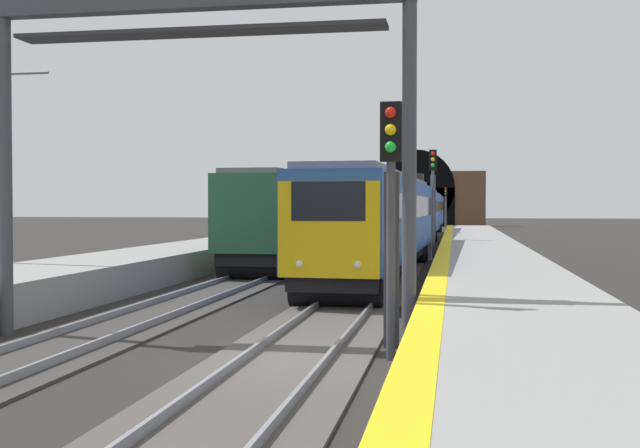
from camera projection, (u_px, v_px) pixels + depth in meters
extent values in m
plane|color=#282623|center=(288.00, 363.00, 13.54)|extent=(320.00, 320.00, 0.00)
cube|color=gray|center=(525.00, 341.00, 12.84)|extent=(112.00, 3.64, 1.01)
cube|color=yellow|center=(429.00, 308.00, 13.10)|extent=(112.00, 0.50, 0.01)
cube|color=#4C4742|center=(288.00, 361.00, 13.54)|extent=(160.00, 2.85, 0.06)
cube|color=gray|center=(248.00, 354.00, 13.66)|extent=(160.00, 0.07, 0.15)
cube|color=gray|center=(329.00, 357.00, 13.41)|extent=(160.00, 0.07, 0.15)
cube|color=#383533|center=(48.00, 353.00, 14.31)|extent=(160.00, 2.61, 0.06)
cube|color=gray|center=(12.00, 346.00, 14.43)|extent=(160.00, 0.07, 0.15)
cube|color=gray|center=(84.00, 349.00, 14.19)|extent=(160.00, 0.07, 0.15)
cube|color=#264C99|center=(379.00, 217.00, 29.71)|extent=(20.43, 3.33, 2.79)
cube|color=black|center=(379.00, 207.00, 29.70)|extent=(19.62, 3.33, 0.85)
cube|color=slate|center=(379.00, 178.00, 29.68)|extent=(19.81, 2.90, 0.20)
cube|color=black|center=(379.00, 258.00, 29.75)|extent=(20.02, 2.99, 0.48)
cylinder|color=black|center=(336.00, 292.00, 20.84)|extent=(0.93, 2.53, 0.85)
cylinder|color=black|center=(348.00, 285.00, 22.61)|extent=(0.93, 2.53, 0.85)
cylinder|color=black|center=(398.00, 254.00, 36.91)|extent=(0.93, 2.53, 0.85)
cylinder|color=black|center=(402.00, 252.00, 38.67)|extent=(0.93, 2.53, 0.85)
cube|color=#E5B20F|center=(329.00, 230.00, 19.71)|extent=(0.20, 2.62, 2.46)
cube|color=black|center=(328.00, 201.00, 19.64)|extent=(0.10, 1.91, 1.00)
sphere|color=#F2EACC|center=(357.00, 265.00, 19.52)|extent=(0.20, 0.20, 0.20)
sphere|color=#F2EACC|center=(299.00, 264.00, 19.82)|extent=(0.20, 0.20, 0.20)
cube|color=#264C99|center=(410.00, 212.00, 50.38)|extent=(20.43, 3.33, 2.79)
cube|color=black|center=(410.00, 206.00, 50.37)|extent=(19.62, 3.33, 0.78)
cube|color=slate|center=(410.00, 189.00, 50.34)|extent=(19.81, 2.90, 0.20)
cube|color=black|center=(410.00, 237.00, 50.42)|extent=(20.02, 2.99, 0.48)
cylinder|color=black|center=(396.00, 249.00, 41.75)|extent=(0.93, 2.53, 0.85)
cylinder|color=black|center=(399.00, 247.00, 43.52)|extent=(0.93, 2.53, 0.85)
cylinder|color=black|center=(419.00, 237.00, 57.33)|extent=(0.93, 2.53, 0.85)
cylinder|color=black|center=(420.00, 236.00, 59.09)|extent=(0.93, 2.53, 0.85)
cube|color=#264C99|center=(423.00, 210.00, 71.05)|extent=(20.43, 3.33, 2.79)
cube|color=black|center=(423.00, 206.00, 71.04)|extent=(19.62, 3.33, 0.80)
cube|color=slate|center=(423.00, 194.00, 71.01)|extent=(19.81, 2.90, 0.20)
cube|color=black|center=(423.00, 228.00, 71.08)|extent=(20.02, 2.99, 0.48)
cylinder|color=black|center=(415.00, 235.00, 62.11)|extent=(0.93, 2.53, 0.85)
cylinder|color=black|center=(417.00, 234.00, 63.87)|extent=(0.93, 2.53, 0.85)
cylinder|color=black|center=(428.00, 229.00, 78.31)|extent=(0.93, 2.53, 0.85)
cylinder|color=black|center=(430.00, 228.00, 80.07)|extent=(0.93, 2.53, 0.85)
cube|color=black|center=(410.00, 181.00, 50.33)|extent=(1.35, 1.67, 0.90)
cube|color=#235638|center=(297.00, 211.00, 36.84)|extent=(19.01, 2.85, 2.87)
cube|color=black|center=(297.00, 204.00, 36.84)|extent=(18.25, 2.87, 0.82)
cube|color=slate|center=(297.00, 179.00, 36.81)|extent=(18.44, 2.44, 0.20)
cube|color=black|center=(297.00, 246.00, 36.88)|extent=(18.63, 2.52, 0.54)
cylinder|color=black|center=(325.00, 244.00, 45.32)|extent=(1.00, 2.51, 0.98)
cylinder|color=black|center=(320.00, 246.00, 43.54)|extent=(1.00, 2.51, 0.98)
cylinder|color=black|center=(264.00, 264.00, 30.24)|extent=(1.00, 2.51, 0.98)
cylinder|color=black|center=(252.00, 267.00, 28.46)|extent=(1.00, 2.51, 0.98)
cube|color=yellow|center=(328.00, 214.00, 46.26)|extent=(0.14, 2.61, 2.41)
cube|color=black|center=(328.00, 201.00, 46.29)|extent=(0.05, 1.90, 1.03)
sphere|color=#F2EACC|center=(316.00, 228.00, 46.46)|extent=(0.20, 0.20, 0.20)
sphere|color=#F2EACC|center=(341.00, 229.00, 46.21)|extent=(0.20, 0.20, 0.20)
cube|color=#235638|center=(351.00, 209.00, 56.19)|extent=(19.01, 2.85, 2.87)
cube|color=black|center=(351.00, 206.00, 56.19)|extent=(18.25, 2.87, 0.83)
cube|color=slate|center=(351.00, 188.00, 56.16)|extent=(18.44, 2.44, 0.20)
cube|color=black|center=(351.00, 232.00, 56.23)|extent=(18.63, 2.52, 0.54)
cylinder|color=black|center=(364.00, 233.00, 64.41)|extent=(1.00, 2.51, 0.98)
cylinder|color=black|center=(361.00, 234.00, 62.64)|extent=(1.00, 2.51, 0.98)
cylinder|color=black|center=(339.00, 241.00, 49.84)|extent=(1.00, 2.51, 0.98)
cylinder|color=black|center=(335.00, 242.00, 48.06)|extent=(1.00, 2.51, 0.98)
cube|color=#235638|center=(378.00, 208.00, 75.54)|extent=(19.01, 2.85, 2.87)
cube|color=black|center=(378.00, 205.00, 75.53)|extent=(18.25, 2.87, 0.85)
cube|color=slate|center=(378.00, 193.00, 75.50)|extent=(18.44, 2.44, 0.20)
cube|color=black|center=(378.00, 225.00, 75.58)|extent=(18.63, 2.52, 0.54)
cylinder|color=black|center=(385.00, 227.00, 83.78)|extent=(1.00, 2.51, 0.98)
cylinder|color=black|center=(384.00, 227.00, 82.01)|extent=(1.00, 2.51, 0.98)
cylinder|color=black|center=(371.00, 231.00, 69.17)|extent=(1.00, 2.51, 0.98)
cylinder|color=black|center=(369.00, 232.00, 67.39)|extent=(1.00, 2.51, 0.98)
cube|color=black|center=(352.00, 181.00, 56.14)|extent=(1.31, 1.64, 0.90)
cylinder|color=#38383D|center=(391.00, 261.00, 13.79)|extent=(0.16, 0.16, 3.52)
cube|color=black|center=(391.00, 132.00, 13.73)|extent=(0.20, 0.38, 1.05)
cube|color=#38383D|center=(391.00, 260.00, 13.93)|extent=(0.04, 0.28, 3.17)
sphere|color=red|center=(391.00, 113.00, 13.60)|extent=(0.20, 0.20, 0.20)
sphere|color=yellow|center=(391.00, 130.00, 13.61)|extent=(0.20, 0.20, 0.20)
sphere|color=green|center=(390.00, 147.00, 13.61)|extent=(0.20, 0.20, 0.20)
cylinder|color=#4C4C54|center=(433.00, 215.00, 39.53)|extent=(0.16, 0.16, 4.53)
cube|color=black|center=(433.00, 160.00, 39.46)|extent=(0.20, 0.38, 1.05)
cube|color=#4C4C54|center=(433.00, 215.00, 39.67)|extent=(0.04, 0.28, 4.07)
sphere|color=red|center=(433.00, 154.00, 39.33)|extent=(0.20, 0.20, 0.20)
sphere|color=yellow|center=(433.00, 159.00, 39.33)|extent=(0.20, 0.20, 0.20)
sphere|color=green|center=(433.00, 165.00, 39.34)|extent=(0.20, 0.20, 0.20)
cylinder|color=#4C4C54|center=(446.00, 212.00, 92.92)|extent=(0.16, 0.16, 3.90)
cube|color=black|center=(446.00, 192.00, 92.86)|extent=(0.20, 0.38, 1.05)
cube|color=#4C4C54|center=(446.00, 212.00, 93.06)|extent=(0.04, 0.28, 3.51)
sphere|color=red|center=(446.00, 189.00, 92.73)|extent=(0.20, 0.20, 0.20)
sphere|color=yellow|center=(446.00, 191.00, 92.73)|extent=(0.20, 0.20, 0.20)
sphere|color=green|center=(446.00, 194.00, 92.74)|extent=(0.20, 0.20, 0.20)
cylinder|color=#3F3F47|center=(5.00, 177.00, 16.42)|extent=(0.28, 0.28, 6.68)
cylinder|color=#3F3F47|center=(409.00, 175.00, 14.97)|extent=(0.28, 0.28, 6.68)
cube|color=#3F3F47|center=(197.00, 1.00, 15.61)|extent=(0.36, 8.77, 0.35)
cube|color=#2D2D33|center=(197.00, 32.00, 15.63)|extent=(0.70, 7.64, 0.08)
cube|color=brown|center=(417.00, 199.00, 104.60)|extent=(2.00, 18.16, 7.31)
cube|color=black|center=(416.00, 207.00, 103.59)|extent=(0.12, 10.17, 5.12)
cylinder|color=black|center=(416.00, 188.00, 103.53)|extent=(0.12, 10.17, 10.17)
cylinder|color=#595B60|center=(23.00, 73.00, 23.28)|extent=(0.08, 1.66, 0.08)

